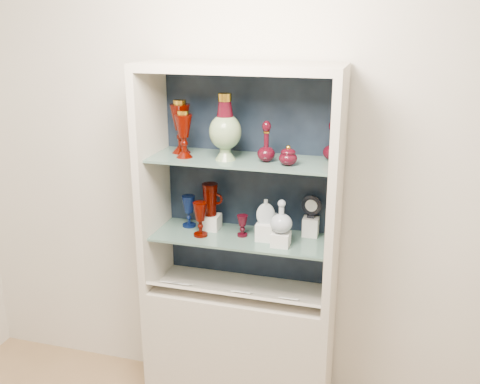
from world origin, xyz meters
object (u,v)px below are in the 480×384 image
(ruby_decanter_b, at_px, (333,139))
(lidded_bowl, at_px, (288,155))
(flat_flask, at_px, (266,211))
(clear_round_decanter, at_px, (281,217))
(ruby_goblet_tall, at_px, (200,219))
(clear_square_bottle, at_px, (275,224))
(cameo_medallion, at_px, (312,206))
(cobalt_goblet, at_px, (189,211))
(pedestal_lamp_left, at_px, (180,127))
(ruby_pitcher, at_px, (210,200))
(ruby_goblet_small, at_px, (242,226))
(ruby_decanter_a, at_px, (266,139))
(pedestal_lamp_right, at_px, (184,134))
(enamel_urn, at_px, (225,127))

(ruby_decanter_b, height_order, lidded_bowl, ruby_decanter_b)
(flat_flask, xyz_separation_m, clear_round_decanter, (0.09, -0.05, -0.00))
(ruby_goblet_tall, bearing_deg, clear_square_bottle, 15.71)
(ruby_goblet_tall, relative_size, cameo_medallion, 1.47)
(cobalt_goblet, relative_size, cameo_medallion, 1.41)
(pedestal_lamp_left, distance_m, ruby_pitcher, 0.42)
(ruby_pitcher, bearing_deg, clear_round_decanter, -9.98)
(ruby_decanter_b, height_order, ruby_goblet_small, ruby_decanter_b)
(ruby_pitcher, xyz_separation_m, cameo_medallion, (0.54, 0.05, -0.01))
(pedestal_lamp_left, height_order, ruby_decanter_b, pedestal_lamp_left)
(cobalt_goblet, xyz_separation_m, flat_flask, (0.45, -0.07, 0.07))
(ruby_pitcher, height_order, flat_flask, ruby_pitcher)
(ruby_decanter_a, xyz_separation_m, clear_round_decanter, (0.09, -0.04, -0.38))
(lidded_bowl, distance_m, ruby_goblet_small, 0.48)
(cobalt_goblet, height_order, cameo_medallion, cameo_medallion)
(clear_square_bottle, bearing_deg, ruby_decanter_a, -116.19)
(clear_square_bottle, bearing_deg, ruby_decanter_b, 8.86)
(cobalt_goblet, bearing_deg, ruby_decanter_a, -10.33)
(ruby_goblet_tall, bearing_deg, ruby_pitcher, 79.60)
(cobalt_goblet, distance_m, ruby_pitcher, 0.15)
(ruby_decanter_b, distance_m, cameo_medallion, 0.37)
(clear_square_bottle, relative_size, cameo_medallion, 1.02)
(clear_square_bottle, bearing_deg, ruby_goblet_tall, -164.29)
(pedestal_lamp_left, bearing_deg, ruby_decanter_a, -7.38)
(ruby_decanter_a, xyz_separation_m, ruby_goblet_tall, (-0.34, -0.03, -0.44))
(ruby_goblet_tall, height_order, clear_round_decanter, clear_round_decanter)
(ruby_decanter_a, bearing_deg, pedestal_lamp_left, 172.62)
(ruby_decanter_a, relative_size, cameo_medallion, 1.81)
(pedestal_lamp_left, bearing_deg, ruby_goblet_small, -5.78)
(ruby_decanter_a, xyz_separation_m, ruby_pitcher, (-0.32, 0.08, -0.37))
(lidded_bowl, xyz_separation_m, clear_square_bottle, (-0.08, 0.12, -0.41))
(clear_round_decanter, bearing_deg, cameo_medallion, 54.43)
(ruby_decanter_a, relative_size, ruby_pitcher, 1.29)
(ruby_goblet_small, height_order, clear_round_decanter, clear_round_decanter)
(ruby_decanter_a, height_order, lidded_bowl, ruby_decanter_a)
(ruby_pitcher, distance_m, clear_square_bottle, 0.37)
(pedestal_lamp_right, bearing_deg, cobalt_goblet, 105.10)
(pedestal_lamp_right, distance_m, enamel_urn, 0.22)
(ruby_goblet_small, bearing_deg, ruby_decanter_a, -11.62)
(lidded_bowl, height_order, cameo_medallion, lidded_bowl)
(pedestal_lamp_left, distance_m, clear_round_decanter, 0.70)
(ruby_pitcher, distance_m, cameo_medallion, 0.54)
(ruby_decanter_b, xyz_separation_m, ruby_goblet_small, (-0.43, -0.09, -0.47))
(pedestal_lamp_right, distance_m, ruby_decanter_b, 0.74)
(cobalt_goblet, distance_m, clear_square_bottle, 0.49)
(pedestal_lamp_right, height_order, ruby_decanter_b, pedestal_lamp_right)
(cobalt_goblet, bearing_deg, clear_square_bottle, -0.60)
(enamel_urn, bearing_deg, ruby_decanter_b, 14.95)
(ruby_goblet_tall, relative_size, flat_flask, 1.39)
(ruby_decanter_b, xyz_separation_m, cobalt_goblet, (-0.75, -0.04, -0.44))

